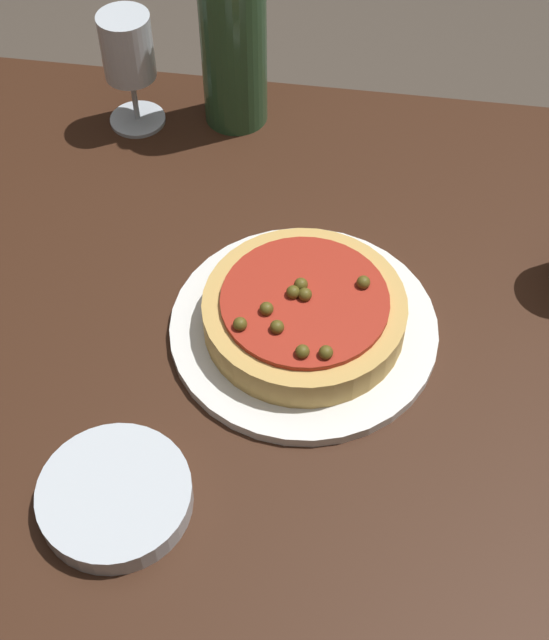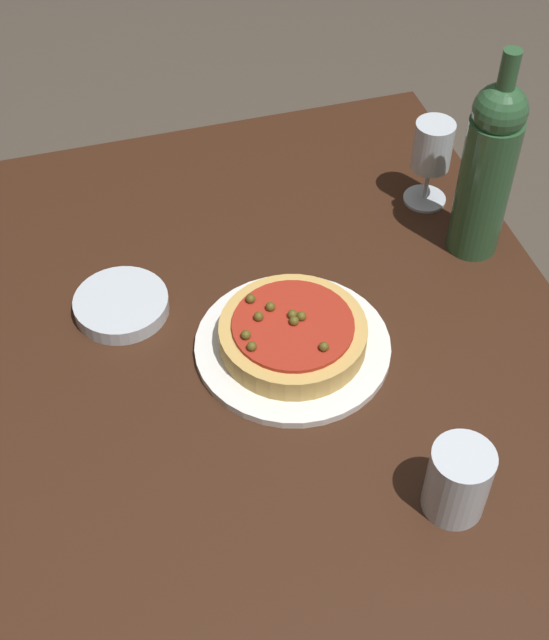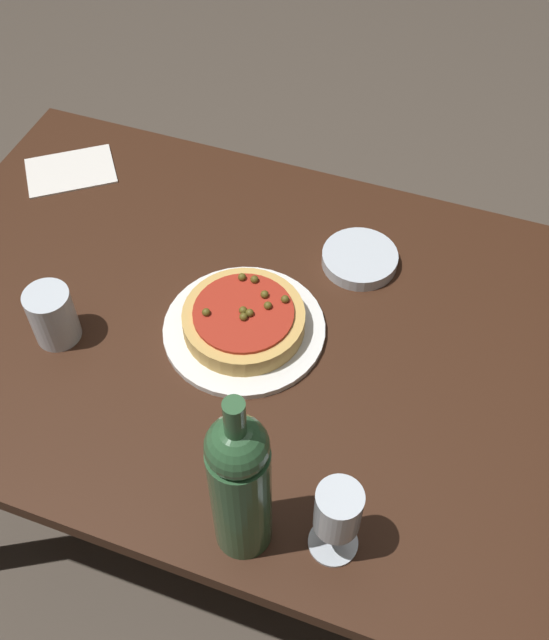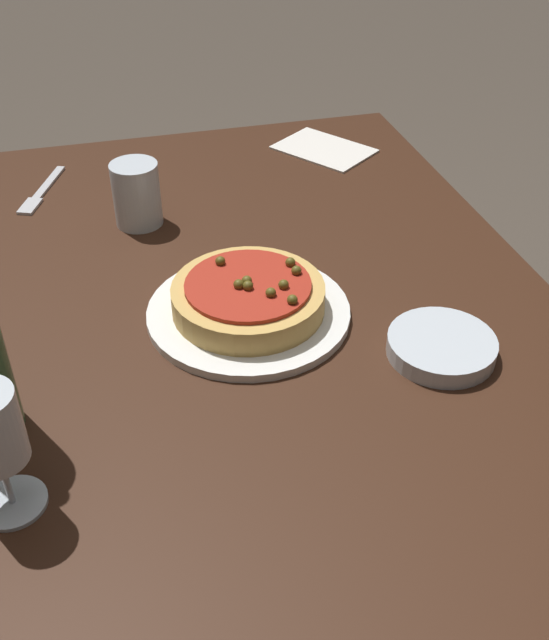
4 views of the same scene
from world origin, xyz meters
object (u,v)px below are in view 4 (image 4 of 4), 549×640
object	(u,v)px
dining_table	(253,351)
pizza	(248,296)
water_cup	(137,194)
dinner_plate	(249,312)
side_bowl	(441,346)
fork	(41,193)

from	to	relation	value
dining_table	pizza	xyz separation A→B (m)	(-0.04, 0.01, 0.13)
pizza	water_cup	xyz separation A→B (m)	(0.29, 0.11, 0.02)
dinner_plate	water_cup	bearing A→B (deg)	21.17
dinner_plate	side_bowl	size ratio (longest dim) A/B	1.99
side_bowl	fork	distance (m)	0.76
water_cup	side_bowl	distance (m)	0.55
dining_table	water_cup	world-z (taller)	water_cup
water_cup	fork	xyz separation A→B (m)	(0.14, 0.16, -0.05)
dinner_plate	pizza	size ratio (longest dim) A/B	1.34
water_cup	fork	world-z (taller)	water_cup
dining_table	side_bowl	xyz separation A→B (m)	(-0.18, -0.21, 0.11)
dining_table	water_cup	bearing A→B (deg)	26.49
dinner_plate	water_cup	size ratio (longest dim) A/B	2.66
side_bowl	water_cup	bearing A→B (deg)	37.36
water_cup	dining_table	bearing A→B (deg)	-153.51
dining_table	fork	xyz separation A→B (m)	(0.40, 0.28, 0.10)
dining_table	side_bowl	size ratio (longest dim) A/B	8.62
fork	dinner_plate	bearing A→B (deg)	53.65
dinner_plate	fork	xyz separation A→B (m)	(0.44, 0.27, -0.00)
dining_table	pizza	bearing A→B (deg)	161.96
water_cup	fork	size ratio (longest dim) A/B	0.60
fork	pizza	bearing A→B (deg)	53.67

